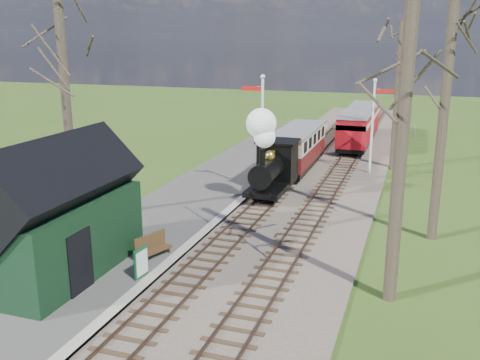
# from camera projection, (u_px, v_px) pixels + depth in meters

# --- Properties ---
(distant_hills) EXTENTS (114.40, 48.00, 22.02)m
(distant_hills) POSITION_uv_depth(u_px,v_px,m) (371.00, 212.00, 76.10)
(distant_hills) COLOR #385B23
(distant_hills) RESTS_ON ground
(ballast_bed) EXTENTS (8.00, 60.00, 0.10)m
(ballast_bed) POSITION_uv_depth(u_px,v_px,m) (320.00, 170.00, 33.18)
(ballast_bed) COLOR brown
(ballast_bed) RESTS_ON ground
(track_near) EXTENTS (1.60, 60.00, 0.15)m
(track_near) POSITION_uv_depth(u_px,v_px,m) (299.00, 167.00, 33.57)
(track_near) COLOR brown
(track_near) RESTS_ON ground
(track_far) EXTENTS (1.60, 60.00, 0.15)m
(track_far) POSITION_uv_depth(u_px,v_px,m) (341.00, 170.00, 32.76)
(track_far) COLOR brown
(track_far) RESTS_ON ground
(platform) EXTENTS (5.00, 44.00, 0.20)m
(platform) POSITION_uv_depth(u_px,v_px,m) (198.00, 197.00, 27.35)
(platform) COLOR #474442
(platform) RESTS_ON ground
(coping_strip) EXTENTS (0.40, 44.00, 0.21)m
(coping_strip) POSITION_uv_depth(u_px,v_px,m) (240.00, 201.00, 26.63)
(coping_strip) COLOR #B2AD9E
(coping_strip) RESTS_ON ground
(station_shed) EXTENTS (3.25, 6.30, 4.78)m
(station_shed) POSITION_uv_depth(u_px,v_px,m) (57.00, 215.00, 17.89)
(station_shed) COLOR black
(station_shed) RESTS_ON platform
(semaphore_near) EXTENTS (1.22, 0.24, 6.22)m
(semaphore_near) POSITION_uv_depth(u_px,v_px,m) (261.00, 126.00, 27.41)
(semaphore_near) COLOR silver
(semaphore_near) RESTS_ON ground
(semaphore_far) EXTENTS (1.22, 0.24, 5.72)m
(semaphore_far) POSITION_uv_depth(u_px,v_px,m) (374.00, 119.00, 31.36)
(semaphore_far) COLOR silver
(semaphore_far) RESTS_ON ground
(bare_trees) EXTENTS (15.51, 22.39, 12.00)m
(bare_trees) POSITION_uv_depth(u_px,v_px,m) (270.00, 111.00, 20.95)
(bare_trees) COLOR #382D23
(bare_trees) RESTS_ON ground
(fence_line) EXTENTS (12.60, 0.08, 1.00)m
(fence_line) POSITION_uv_depth(u_px,v_px,m) (339.00, 126.00, 46.16)
(fence_line) COLOR slate
(fence_line) RESTS_ON ground
(locomotive) EXTENTS (1.85, 4.32, 4.63)m
(locomotive) POSITION_uv_depth(u_px,v_px,m) (271.00, 158.00, 26.89)
(locomotive) COLOR black
(locomotive) RESTS_ON ground
(coach) EXTENTS (2.16, 7.40, 2.27)m
(coach) POSITION_uv_depth(u_px,v_px,m) (298.00, 147.00, 32.57)
(coach) COLOR black
(coach) RESTS_ON ground
(red_carriage_a) EXTENTS (2.12, 5.26, 2.24)m
(red_carriage_a) POSITION_uv_depth(u_px,v_px,m) (355.00, 131.00, 38.08)
(red_carriage_a) COLOR black
(red_carriage_a) RESTS_ON ground
(red_carriage_b) EXTENTS (2.12, 5.26, 2.24)m
(red_carriage_b) POSITION_uv_depth(u_px,v_px,m) (364.00, 120.00, 43.11)
(red_carriage_b) COLOR black
(red_carriage_b) RESTS_ON ground
(sign_board) EXTENTS (0.17, 0.71, 1.03)m
(sign_board) POSITION_uv_depth(u_px,v_px,m) (141.00, 263.00, 17.93)
(sign_board) COLOR #104B28
(sign_board) RESTS_ON platform
(bench) EXTENTS (0.90, 1.54, 0.85)m
(bench) POSITION_uv_depth(u_px,v_px,m) (152.00, 246.00, 19.63)
(bench) COLOR #452F18
(bench) RESTS_ON platform
(person) EXTENTS (0.35, 0.50, 1.30)m
(person) POSITION_uv_depth(u_px,v_px,m) (101.00, 255.00, 18.22)
(person) COLOR #1B2432
(person) RESTS_ON platform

